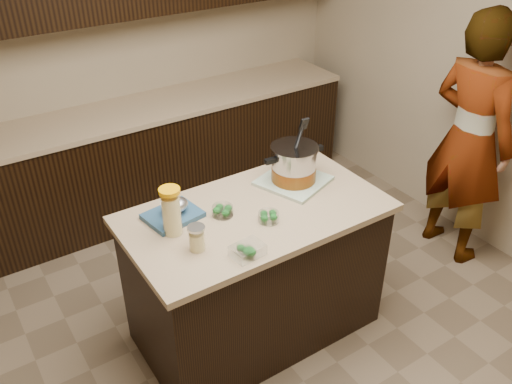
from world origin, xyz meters
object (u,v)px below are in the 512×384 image
stock_pot (294,166)px  person (469,140)px  lemonade_pitcher (171,213)px  island (256,273)px

stock_pot → person: person is taller
stock_pot → person: size_ratio=0.22×
lemonade_pitcher → person: person is taller
island → lemonade_pitcher: 0.74m
stock_pot → person: (1.35, -0.21, -0.11)m
island → lemonade_pitcher: (-0.47, 0.06, 0.57)m
island → lemonade_pitcher: size_ratio=5.56×
person → stock_pot: bearing=82.7°
person → island: bearing=89.0°
stock_pot → lemonade_pitcher: size_ratio=1.51×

